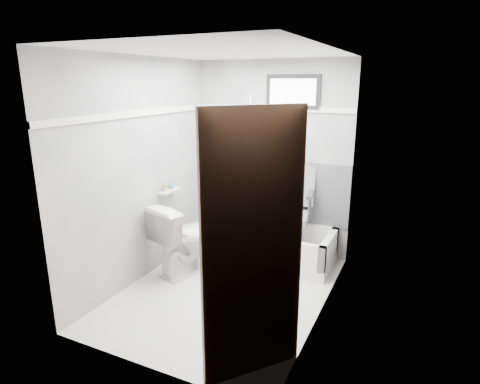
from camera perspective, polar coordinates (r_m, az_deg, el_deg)
The scene contains 19 objects.
floor at distance 4.37m, azimuth -2.01°, elevation -13.88°, with size 2.60×2.60×0.00m, color white.
ceiling at distance 3.81m, azimuth -2.37°, elevation 19.35°, with size 2.60×2.60×0.00m, color silver.
wall_back at distance 5.08m, azimuth 4.58°, elevation 4.77°, with size 2.00×0.02×2.40m, color slate.
wall_front at distance 2.88m, azimuth -14.16°, elevation -4.12°, with size 2.00×0.02×2.40m, color slate.
wall_left at distance 4.46m, azimuth -13.69°, elevation 2.85°, with size 0.02×2.60×2.40m, color slate.
wall_right at distance 3.59m, azimuth 12.16°, elevation -0.10°, with size 0.02×2.60×2.40m, color slate.
bathtub at distance 4.99m, azimuth 4.41°, elevation -7.34°, with size 1.50×0.70×0.42m, color white, non-canonical shape.
office_chair at distance 4.80m, azimuth 6.52°, elevation -2.42°, with size 0.64×0.64×1.11m, color slate, non-canonical shape.
toilet at distance 4.66m, azimuth -7.53°, elevation -6.47°, with size 0.47×0.83×0.82m, color white.
door at distance 2.51m, azimuth 4.49°, elevation -11.64°, with size 0.78×0.78×2.00m, color brown, non-canonical shape.
window at distance 4.90m, azimuth 7.54°, elevation 13.94°, with size 0.66×0.04×0.40m, color black, non-canonical shape.
backerboard at distance 5.08m, azimuth 7.08°, elevation 0.07°, with size 1.50×0.02×0.78m, color #4C4C4F.
trim_back at distance 4.99m, azimuth 4.68°, elevation 11.75°, with size 2.00×0.02×0.06m, color white.
trim_left at distance 4.36m, azimuth -14.08°, elevation 10.81°, with size 0.02×2.60×0.06m, color white.
pole at distance 4.93m, azimuth 2.66°, elevation 2.67°, with size 0.02×0.02×1.95m, color white.
shelf at distance 4.78m, azimuth -10.00°, elevation 0.19°, with size 0.10×0.32×0.03m, color silver.
soap_bottle_a at distance 4.71m, azimuth -10.70°, elevation 0.74°, with size 0.04×0.04×0.10m, color #9E7F4F.
soap_bottle_b at distance 4.82m, azimuth -9.73°, elevation 1.06°, with size 0.07×0.07×0.10m, color slate.
faucet at distance 5.29m, azimuth 2.29°, elevation -2.04°, with size 0.26×0.10×0.16m, color silver, non-canonical shape.
Camera 1 is at (1.75, -3.38, 2.14)m, focal length 30.00 mm.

